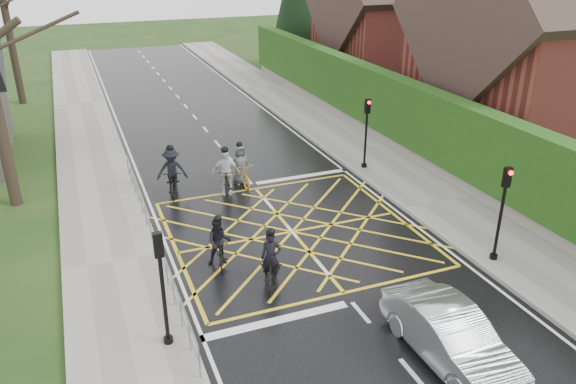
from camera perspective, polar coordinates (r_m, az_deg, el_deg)
ground at (r=19.51m, az=0.42°, el=-4.07°), size 120.00×120.00×0.00m
road at (r=19.51m, az=0.42°, el=-4.06°), size 9.00×80.00×0.01m
sidewalk_right at (r=22.19m, az=14.95°, el=-1.09°), size 3.00×80.00×0.15m
sidewalk_left at (r=18.38m, az=-17.35°, el=-6.91°), size 3.00×80.00×0.15m
stone_wall at (r=27.60m, az=10.80°, el=4.92°), size 0.50×38.00×0.70m
hedge at (r=27.09m, az=11.09°, el=8.41°), size 0.90×38.00×2.80m
house_near at (r=29.45m, az=25.61°, el=13.05°), size 11.80×9.80×11.30m
house_far at (r=40.32m, az=10.86°, el=16.75°), size 9.80×8.80×10.30m
conifer at (r=45.54m, az=0.82°, el=18.75°), size 4.60×4.60×10.00m
railing_south at (r=15.14m, az=-11.24°, el=-10.24°), size 0.05×5.04×1.03m
railing_north at (r=21.73m, az=-15.07°, el=0.41°), size 0.05×6.04×1.03m
traffic_light_ne at (r=24.41m, az=7.93°, el=5.84°), size 0.24×0.31×3.21m
traffic_light_se at (r=18.11m, az=20.80°, el=-2.22°), size 0.24×0.31×3.21m
traffic_light_sw at (r=13.78m, az=-12.57°, el=-9.75°), size 0.24×0.31×3.21m
cyclist_rear at (r=16.47m, az=-1.63°, el=-7.51°), size 1.30×1.94×1.78m
cyclist_back at (r=17.44m, az=-6.95°, el=-5.52°), size 0.87×1.76×1.70m
cyclist_mid at (r=22.67m, az=-11.65°, el=1.63°), size 1.31×2.19×2.02m
cyclist_front at (r=22.20m, az=-6.27°, el=1.51°), size 1.16×2.07×2.00m
cyclist_lead at (r=23.15m, az=-4.83°, el=2.26°), size 0.86×1.94×1.84m
car at (r=14.21m, az=16.19°, el=-13.92°), size 1.52×4.13×1.35m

